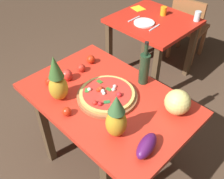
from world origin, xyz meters
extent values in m
plane|color=#4C3828|center=(0.00, 0.00, 0.00)|extent=(10.00, 10.00, 0.00)
cube|color=brown|center=(-0.36, -0.36, 0.35)|extent=(0.06, 0.06, 0.71)
cube|color=brown|center=(-0.36, 0.36, 0.35)|extent=(0.06, 0.06, 0.71)
cube|color=brown|center=(0.36, 0.36, 0.35)|extent=(0.06, 0.06, 0.71)
cube|color=red|center=(0.00, 0.00, 0.73)|extent=(1.24, 0.82, 0.04)
cube|color=brown|center=(-0.87, 0.88, 0.35)|extent=(0.06, 0.06, 0.71)
cube|color=brown|center=(-0.19, 0.88, 0.35)|extent=(0.06, 0.06, 0.71)
cube|color=brown|center=(-0.87, 1.56, 0.35)|extent=(0.06, 0.06, 0.71)
cube|color=brown|center=(-0.19, 1.56, 0.35)|extent=(0.06, 0.06, 0.71)
cube|color=red|center=(-0.53, 1.22, 0.73)|extent=(0.84, 0.79, 0.04)
cube|color=brown|center=(-0.30, 2.10, 0.21)|extent=(0.04, 0.04, 0.41)
cube|color=brown|center=(-0.63, 2.05, 0.21)|extent=(0.04, 0.04, 0.41)
cube|color=brown|center=(-0.25, 1.77, 0.21)|extent=(0.04, 0.04, 0.41)
cube|color=brown|center=(-0.58, 1.72, 0.21)|extent=(0.04, 0.04, 0.41)
cube|color=brown|center=(-0.44, 1.91, 0.43)|extent=(0.46, 0.46, 0.04)
cube|color=brown|center=(-0.41, 1.73, 0.65)|extent=(0.40, 0.10, 0.40)
cylinder|color=brown|center=(0.00, 0.00, 0.76)|extent=(0.44, 0.44, 0.02)
cylinder|color=#D8B35A|center=(0.00, 0.00, 0.78)|extent=(0.40, 0.40, 0.02)
cylinder|color=red|center=(0.00, 0.00, 0.80)|extent=(0.35, 0.35, 0.00)
sphere|color=red|center=(0.13, -0.07, 0.81)|extent=(0.04, 0.04, 0.04)
sphere|color=red|center=(-0.05, -0.02, 0.81)|extent=(0.04, 0.04, 0.04)
sphere|color=red|center=(0.09, 0.03, 0.81)|extent=(0.04, 0.04, 0.04)
sphere|color=red|center=(-0.05, -0.03, 0.81)|extent=(0.03, 0.03, 0.03)
sphere|color=red|center=(0.03, -0.14, 0.81)|extent=(0.03, 0.03, 0.03)
sphere|color=red|center=(0.06, -0.12, 0.81)|extent=(0.03, 0.03, 0.03)
cube|color=#35712A|center=(-0.01, 0.03, 0.80)|extent=(0.05, 0.03, 0.00)
cube|color=#35762D|center=(-0.11, -0.09, 0.80)|extent=(0.05, 0.05, 0.00)
cube|color=#376D24|center=(-0.12, 0.04, 0.80)|extent=(0.04, 0.03, 0.00)
cube|color=#296E37|center=(0.07, -0.07, 0.80)|extent=(0.05, 0.05, 0.00)
sphere|color=white|center=(-0.02, -0.02, 0.81)|extent=(0.03, 0.03, 0.03)
sphere|color=white|center=(0.02, 0.05, 0.81)|extent=(0.03, 0.03, 0.03)
sphere|color=white|center=(0.00, -0.03, 0.81)|extent=(0.03, 0.03, 0.03)
sphere|color=silver|center=(0.00, 0.08, 0.81)|extent=(0.03, 0.03, 0.03)
sphere|color=white|center=(-0.10, -0.08, 0.81)|extent=(0.03, 0.03, 0.03)
cylinder|color=#1E3722|center=(0.07, 0.32, 0.87)|extent=(0.08, 0.08, 0.25)
cylinder|color=#1E3722|center=(0.07, 0.32, 1.04)|extent=(0.03, 0.03, 0.09)
cylinder|color=black|center=(0.07, 0.32, 1.09)|extent=(0.03, 0.03, 0.02)
ellipsoid|color=#BC8D24|center=(-0.23, -0.24, 0.85)|extent=(0.13, 0.13, 0.19)
cone|color=#386229|center=(-0.23, -0.24, 1.03)|extent=(0.11, 0.11, 0.17)
ellipsoid|color=gold|center=(0.28, -0.19, 0.85)|extent=(0.13, 0.13, 0.20)
cone|color=#386334|center=(0.28, -0.19, 1.01)|extent=(0.10, 0.10, 0.12)
sphere|color=#E2D173|center=(0.43, 0.23, 0.84)|extent=(0.17, 0.17, 0.17)
ellipsoid|color=red|center=(-0.37, -0.08, 0.79)|extent=(0.09, 0.09, 0.10)
ellipsoid|color=#4F1653|center=(0.49, -0.16, 0.79)|extent=(0.13, 0.22, 0.09)
sphere|color=red|center=(-0.41, -0.21, 0.78)|extent=(0.07, 0.07, 0.07)
sphere|color=red|center=(-0.37, 0.07, 0.78)|extent=(0.07, 0.07, 0.07)
sphere|color=red|center=(-0.41, 0.20, 0.78)|extent=(0.07, 0.07, 0.07)
sphere|color=red|center=(-0.07, -0.31, 0.78)|extent=(0.06, 0.06, 0.06)
cylinder|color=orange|center=(-0.53, 1.38, 0.80)|extent=(0.07, 0.07, 0.09)
cylinder|color=silver|center=(-0.19, 1.52, 0.80)|extent=(0.07, 0.07, 0.11)
cylinder|color=white|center=(-0.55, 1.08, 0.76)|extent=(0.22, 0.22, 0.02)
cube|color=silver|center=(-0.69, 1.08, 0.75)|extent=(0.02, 0.18, 0.01)
cube|color=silver|center=(-0.41, 1.08, 0.75)|extent=(0.03, 0.18, 0.01)
cube|color=yellow|center=(-0.83, 1.31, 0.75)|extent=(0.16, 0.15, 0.01)
camera|label=1|loc=(0.98, -0.94, 2.02)|focal=41.21mm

